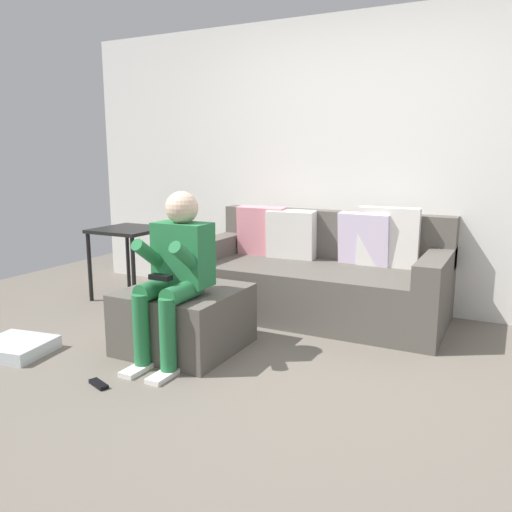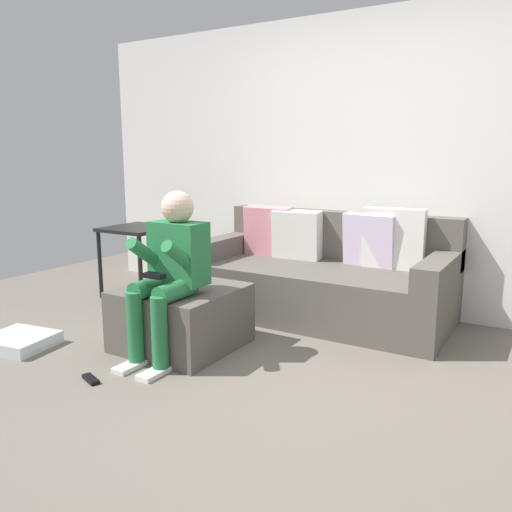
{
  "view_description": "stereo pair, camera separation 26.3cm",
  "coord_description": "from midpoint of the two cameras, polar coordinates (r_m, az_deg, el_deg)",
  "views": [
    {
      "loc": [
        1.22,
        -2.39,
        1.29
      ],
      "look_at": [
        -0.47,
        0.91,
        0.57
      ],
      "focal_mm": 36.54,
      "sensor_mm": 36.0,
      "label": 1
    },
    {
      "loc": [
        1.45,
        -2.26,
        1.29
      ],
      "look_at": [
        -0.47,
        0.91,
        0.57
      ],
      "focal_mm": 36.54,
      "sensor_mm": 36.0,
      "label": 2
    }
  ],
  "objects": [
    {
      "name": "storage_bin",
      "position": [
        3.88,
        -22.74,
        -8.6
      ],
      "size": [
        0.48,
        0.45,
        0.08
      ],
      "primitive_type": "cube",
      "rotation": [
        0.0,
        0.0,
        0.15
      ],
      "color": "silver",
      "rests_on": "ground_plane"
    },
    {
      "name": "ground_plane",
      "position": [
        2.98,
        1.19,
        -14.67
      ],
      "size": [
        7.15,
        7.15,
        0.0
      ],
      "primitive_type": "plane",
      "color": "#6B6359"
    },
    {
      "name": "remote_near_ottoman",
      "position": [
        3.21,
        -15.37,
        -12.91
      ],
      "size": [
        0.16,
        0.1,
        0.02
      ],
      "primitive_type": "cube",
      "rotation": [
        0.0,
        0.0,
        -0.35
      ],
      "color": "black",
      "rests_on": "ground_plane"
    },
    {
      "name": "ottoman",
      "position": [
        3.57,
        -6.06,
        -6.69
      ],
      "size": [
        0.73,
        0.73,
        0.41
      ],
      "primitive_type": "cube",
      "color": "#59544C",
      "rests_on": "ground_plane"
    },
    {
      "name": "side_table",
      "position": [
        4.85,
        -11.2,
        2.02
      ],
      "size": [
        0.56,
        0.57,
        0.64
      ],
      "color": "black",
      "rests_on": "ground_plane"
    },
    {
      "name": "wall_back",
      "position": [
        4.49,
        14.02,
        9.71
      ],
      "size": [
        5.5,
        0.1,
        2.42
      ],
      "primitive_type": "cube",
      "color": "silver",
      "rests_on": "ground_plane"
    },
    {
      "name": "person_seated",
      "position": [
        3.29,
        -7.11,
        -0.93
      ],
      "size": [
        0.36,
        0.59,
        1.07
      ],
      "color": "#26723F",
      "rests_on": "ground_plane"
    },
    {
      "name": "couch_sectional",
      "position": [
        4.25,
        9.06,
        -2.36
      ],
      "size": [
        2.01,
        0.92,
        0.89
      ],
      "color": "#59544C",
      "rests_on": "ground_plane"
    }
  ]
}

